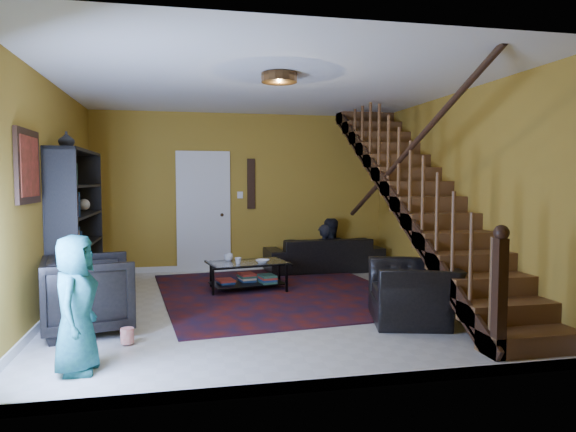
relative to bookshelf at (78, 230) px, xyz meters
name	(u,v)px	position (x,y,z in m)	size (l,w,h in m)	color
floor	(268,305)	(2.40, -0.60, -0.96)	(5.50, 5.50, 0.00)	beige
room	(165,285)	(1.07, 0.73, -0.91)	(5.50, 5.50, 5.50)	#A37B24
staircase	(422,196)	(4.53, -0.60, 0.43)	(0.95, 5.02, 3.18)	brown
bookshelf	(78,230)	(0.00, 0.00, 0.00)	(0.35, 1.80, 2.00)	black
door	(204,214)	(1.70, 2.12, 0.06)	(0.82, 0.05, 2.05)	silver
framed_picture	(28,167)	(-0.17, -1.50, 0.79)	(0.04, 0.74, 0.74)	maroon
wall_hanging	(251,184)	(2.55, 2.13, 0.59)	(0.14, 0.03, 0.90)	black
ceiling_fixture	(279,78)	(2.40, -1.40, 1.78)	(0.40, 0.40, 0.10)	#3F2814
rug	(278,292)	(2.67, 0.10, -0.96)	(3.21, 3.67, 0.02)	#45100C
sofa	(324,254)	(3.79, 1.70, -0.66)	(2.05, 0.80, 0.60)	black
armchair_left	(89,294)	(0.35, -1.37, -0.55)	(0.88, 0.90, 0.82)	black
armchair_right	(413,292)	(3.90, -1.68, -0.63)	(1.04, 0.91, 0.67)	black
person_adult_a	(323,260)	(3.80, 1.75, -0.77)	(0.47, 0.31, 1.28)	black
person_adult_b	(329,257)	(3.90, 1.75, -0.72)	(0.67, 0.52, 1.38)	black
person_child	(76,304)	(0.45, -2.56, -0.38)	(0.57, 0.37, 1.17)	#1B6966
coffee_table	(248,274)	(2.26, 0.35, -0.73)	(1.21, 0.85, 0.42)	black
cup_a	(229,257)	(2.00, 0.51, -0.49)	(0.13, 0.13, 0.10)	#999999
cup_b	(238,261)	(2.11, 0.22, -0.50)	(0.09, 0.09, 0.09)	#999999
bowl	(263,261)	(2.46, 0.22, -0.52)	(0.20, 0.20, 0.05)	#999999
vase	(66,140)	(0.00, -0.50, 1.13)	(0.18, 0.18, 0.19)	#999999
popcorn_bucket	(127,336)	(0.79, -1.89, -0.87)	(0.13, 0.13, 0.15)	red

